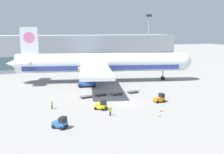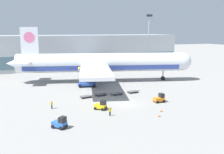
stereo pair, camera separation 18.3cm
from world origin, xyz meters
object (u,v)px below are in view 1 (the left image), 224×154
at_px(airplane_main, 100,63).
at_px(baggage_dolly_third, 117,93).
at_px(ground_crew_near, 110,110).
at_px(traffic_cone_far, 162,110).
at_px(scissor_lift_loader, 87,79).
at_px(baggage_dolly_second, 101,94).
at_px(ground_crew_far, 52,104).
at_px(baggage_dolly_lead, 86,96).
at_px(baggage_tug_foreground, 61,123).
at_px(baggage_tug_far, 101,105).
at_px(baggage_tug_mid, 160,98).
at_px(light_mast, 148,36).
at_px(traffic_cone_near, 160,115).
at_px(baggage_dolly_trail, 133,91).

xyz_separation_m(airplane_main, baggage_dolly_third, (-1.14, -17.47, -5.45)).
distance_m(ground_crew_near, traffic_cone_far, 10.62).
relative_size(scissor_lift_loader, baggage_dolly_third, 1.54).
relative_size(baggage_dolly_second, ground_crew_far, 2.19).
height_order(airplane_main, baggage_dolly_lead, airplane_main).
xyz_separation_m(baggage_tug_foreground, baggage_tug_far, (9.43, 7.04, 0.00)).
relative_size(baggage_dolly_third, ground_crew_near, 2.08).
height_order(baggage_tug_far, baggage_dolly_second, baggage_tug_far).
bearing_deg(baggage_dolly_third, baggage_tug_foreground, -142.00).
distance_m(scissor_lift_loader, baggage_tug_mid, 24.03).
xyz_separation_m(light_mast, baggage_dolly_third, (-32.66, -43.58, -12.95)).
relative_size(ground_crew_near, ground_crew_far, 1.05).
bearing_deg(baggage_tug_far, baggage_dolly_second, 115.51).
relative_size(baggage_tug_mid, baggage_dolly_second, 0.66).
xyz_separation_m(baggage_tug_mid, baggage_dolly_third, (-6.66, 9.44, -0.49)).
xyz_separation_m(light_mast, traffic_cone_far, (-29.12, -58.86, -13.07)).
relative_size(baggage_tug_foreground, baggage_dolly_third, 0.73).
bearing_deg(traffic_cone_near, airplane_main, 90.72).
xyz_separation_m(airplane_main, baggage_dolly_lead, (-9.11, -17.47, -5.45)).
xyz_separation_m(airplane_main, baggage_tug_foreground, (-17.92, -34.36, -4.96)).
distance_m(airplane_main, baggage_tug_foreground, 39.07).
bearing_deg(baggage_tug_mid, baggage_tug_foreground, -163.87).
height_order(baggage_dolly_second, baggage_dolly_trail, same).
relative_size(baggage_tug_mid, ground_crew_near, 1.37).
bearing_deg(traffic_cone_near, scissor_lift_loader, 101.63).
xyz_separation_m(ground_crew_far, traffic_cone_far, (20.30, -9.50, -0.74)).
xyz_separation_m(light_mast, baggage_tug_mid, (-26.00, -53.02, -12.46)).
bearing_deg(ground_crew_near, airplane_main, 57.59).
bearing_deg(baggage_dolly_lead, ground_crew_near, -93.21).
relative_size(airplane_main, scissor_lift_loader, 9.83).
xyz_separation_m(baggage_tug_far, baggage_dolly_trail, (12.00, 10.27, -0.49)).
bearing_deg(traffic_cone_near, light_mast, 63.15).
relative_size(baggage_dolly_second, baggage_dolly_trail, 1.00).
bearing_deg(light_mast, ground_crew_near, -124.49).
height_order(baggage_tug_mid, ground_crew_near, baggage_tug_mid).
distance_m(baggage_tug_foreground, baggage_tug_far, 11.76).
distance_m(airplane_main, scissor_lift_loader, 8.84).
height_order(ground_crew_far, traffic_cone_near, ground_crew_far).
height_order(baggage_dolly_lead, ground_crew_near, ground_crew_near).
distance_m(baggage_tug_mid, traffic_cone_far, 6.65).
relative_size(airplane_main, baggage_tug_far, 20.68).
bearing_deg(ground_crew_far, traffic_cone_far, -71.67).
bearing_deg(airplane_main, ground_crew_far, -112.90).
bearing_deg(baggage_tug_foreground, ground_crew_near, 61.63).
relative_size(baggage_tug_foreground, ground_crew_near, 1.51).
distance_m(baggage_tug_foreground, traffic_cone_far, 20.39).
bearing_deg(scissor_lift_loader, traffic_cone_near, -63.70).
xyz_separation_m(baggage_tug_far, baggage_dolly_lead, (-0.61, 9.85, -0.49)).
relative_size(baggage_tug_mid, traffic_cone_near, 4.36).
xyz_separation_m(traffic_cone_near, traffic_cone_far, (1.96, 2.53, -0.00)).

